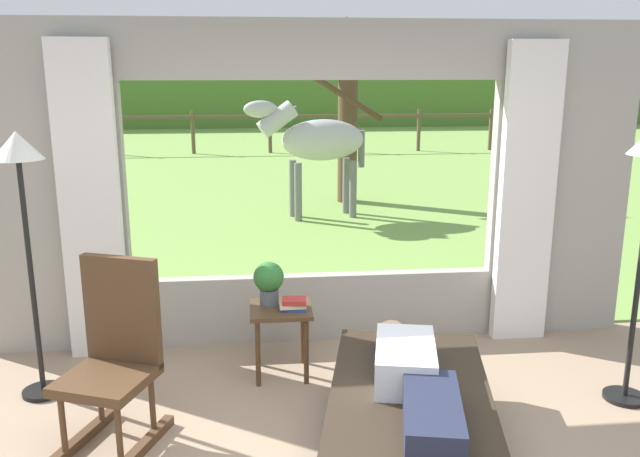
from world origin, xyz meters
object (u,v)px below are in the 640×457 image
at_px(book_stack, 293,304).
at_px(side_table, 281,319).
at_px(horse, 317,141).
at_px(pasture_tree, 346,121).
at_px(potted_plant, 269,281).
at_px(rocking_chair, 115,356).
at_px(recliner_sofa, 409,423).
at_px(reclining_person, 413,378).
at_px(floor_lamp_left, 21,186).

bearing_deg(book_stack, side_table, 143.44).
height_order(horse, pasture_tree, pasture_tree).
bearing_deg(potted_plant, horse, 80.37).
bearing_deg(potted_plant, rocking_chair, -138.14).
bearing_deg(recliner_sofa, rocking_chair, 179.94).
relative_size(side_table, book_stack, 2.64).
distance_m(reclining_person, book_stack, 1.27).
height_order(reclining_person, pasture_tree, pasture_tree).
distance_m(book_stack, horse, 5.25).
distance_m(rocking_chair, book_stack, 1.31).
xyz_separation_m(book_stack, pasture_tree, (1.28, 6.35, 0.79)).
xyz_separation_m(potted_plant, horse, (0.86, 5.04, 0.45)).
bearing_deg(pasture_tree, reclining_person, -95.30).
distance_m(reclining_person, rocking_chair, 1.74).
relative_size(horse, pasture_tree, 0.60).
xyz_separation_m(floor_lamp_left, pasture_tree, (3.02, 6.41, -0.10)).
distance_m(potted_plant, floor_lamp_left, 1.75).
bearing_deg(horse, potted_plant, 160.00).
bearing_deg(floor_lamp_left, reclining_person, -24.49).
bearing_deg(pasture_tree, side_table, -102.33).
distance_m(book_stack, floor_lamp_left, 1.96).
height_order(recliner_sofa, pasture_tree, pasture_tree).
height_order(book_stack, pasture_tree, pasture_tree).
xyz_separation_m(rocking_chair, potted_plant, (0.93, 0.83, 0.16)).
xyz_separation_m(side_table, floor_lamp_left, (-1.65, -0.13, 1.03)).
bearing_deg(recliner_sofa, reclining_person, -77.76).
bearing_deg(reclining_person, floor_lamp_left, 167.76).
relative_size(potted_plant, floor_lamp_left, 0.18).
distance_m(floor_lamp_left, horse, 5.77).
distance_m(reclining_person, potted_plant, 1.47).
relative_size(recliner_sofa, horse, 1.02).
bearing_deg(potted_plant, side_table, -36.87).
xyz_separation_m(rocking_chair, horse, (1.78, 5.88, 0.61)).
distance_m(rocking_chair, horse, 6.17).
bearing_deg(side_table, reclining_person, -60.27).
xyz_separation_m(book_stack, floor_lamp_left, (-1.74, -0.06, 0.89)).
bearing_deg(reclining_person, horse, 101.36).
bearing_deg(rocking_chair, potted_plant, 63.39).
distance_m(side_table, potted_plant, 0.29).
height_order(side_table, book_stack, book_stack).
bearing_deg(side_table, rocking_chair, -142.57).
xyz_separation_m(floor_lamp_left, horse, (2.43, 5.23, -0.30)).
relative_size(recliner_sofa, reclining_person, 1.30).
bearing_deg(book_stack, horse, 82.43).
distance_m(recliner_sofa, potted_plant, 1.50).
xyz_separation_m(rocking_chair, pasture_tree, (2.38, 7.05, 0.81)).
bearing_deg(potted_plant, recliner_sofa, -57.68).
xyz_separation_m(book_stack, horse, (0.69, 5.17, 0.59)).
height_order(recliner_sofa, horse, horse).
height_order(potted_plant, horse, horse).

